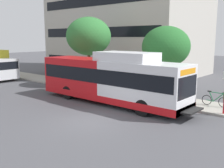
{
  "coord_description": "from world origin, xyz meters",
  "views": [
    {
      "loc": [
        -9.97,
        -10.07,
        4.56
      ],
      "look_at": [
        2.9,
        1.01,
        1.6
      ],
      "focal_mm": 42.46,
      "sensor_mm": 36.0,
      "label": 1
    }
  ],
  "objects_px": {
    "transit_bus": "(110,79)",
    "street_tree_mid_block": "(89,36)",
    "street_tree_near_stop": "(166,47)",
    "bicycle_parked": "(215,100)"
  },
  "relations": [
    {
      "from": "transit_bus",
      "to": "street_tree_mid_block",
      "type": "xyz_separation_m",
      "value": [
        3.82,
        6.03,
        3.01
      ]
    },
    {
      "from": "transit_bus",
      "to": "street_tree_mid_block",
      "type": "height_order",
      "value": "street_tree_mid_block"
    },
    {
      "from": "transit_bus",
      "to": "street_tree_near_stop",
      "type": "relative_size",
      "value": 2.3
    },
    {
      "from": "bicycle_parked",
      "to": "street_tree_mid_block",
      "type": "distance_m",
      "value": 12.82
    },
    {
      "from": "bicycle_parked",
      "to": "transit_bus",
      "type": "bearing_deg",
      "value": 119.58
    },
    {
      "from": "street_tree_near_stop",
      "to": "street_tree_mid_block",
      "type": "xyz_separation_m",
      "value": [
        -0.38,
        7.95,
        0.8
      ]
    },
    {
      "from": "street_tree_near_stop",
      "to": "street_tree_mid_block",
      "type": "bearing_deg",
      "value": 92.7
    },
    {
      "from": "transit_bus",
      "to": "street_tree_near_stop",
      "type": "height_order",
      "value": "street_tree_near_stop"
    },
    {
      "from": "bicycle_parked",
      "to": "street_tree_near_stop",
      "type": "bearing_deg",
      "value": 80.01
    },
    {
      "from": "street_tree_near_stop",
      "to": "street_tree_mid_block",
      "type": "distance_m",
      "value": 8.0
    }
  ]
}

